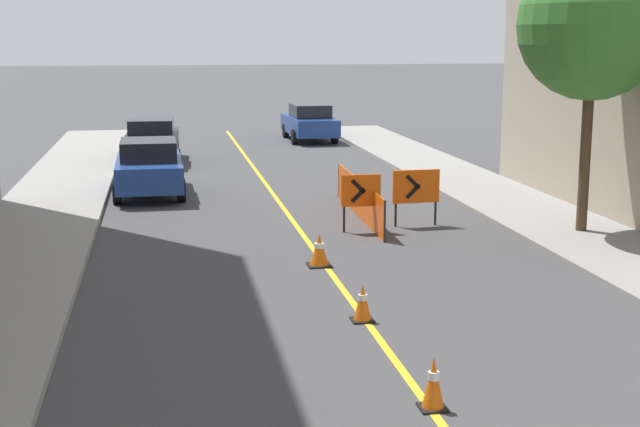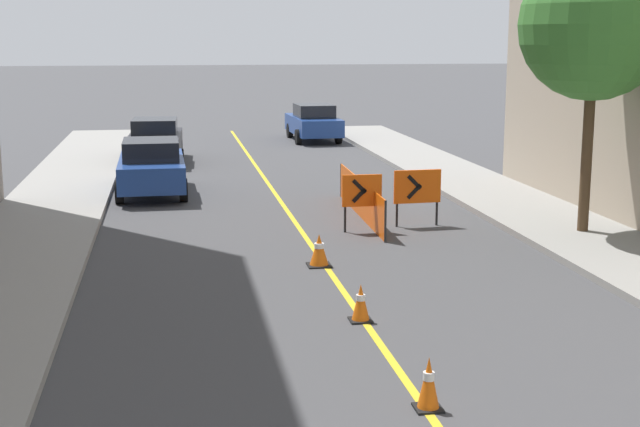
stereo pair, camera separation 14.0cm
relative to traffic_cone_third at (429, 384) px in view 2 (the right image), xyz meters
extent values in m
cube|color=gold|center=(-0.03, 10.92, -0.32)|extent=(0.12, 44.38, 0.01)
cube|color=gray|center=(-6.04, 10.92, -0.26)|extent=(2.74, 44.38, 0.14)
cube|color=gray|center=(5.98, 10.92, -0.26)|extent=(2.74, 44.38, 0.14)
cube|color=black|center=(0.00, 0.00, -0.31)|extent=(0.33, 0.33, 0.03)
cone|color=orange|center=(0.00, 0.00, 0.02)|extent=(0.27, 0.27, 0.63)
cylinder|color=white|center=(0.00, 0.00, 0.09)|extent=(0.14, 0.14, 0.10)
cube|color=black|center=(-0.08, 3.47, -0.31)|extent=(0.35, 0.35, 0.03)
cone|color=orange|center=(-0.08, 3.47, -0.01)|extent=(0.28, 0.28, 0.58)
cylinder|color=white|center=(-0.08, 3.47, 0.06)|extent=(0.15, 0.15, 0.09)
cube|color=black|center=(-0.15, 7.00, -0.31)|extent=(0.46, 0.46, 0.03)
cone|color=orange|center=(-0.15, 7.00, 0.01)|extent=(0.37, 0.37, 0.61)
cylinder|color=white|center=(-0.15, 7.00, 0.08)|extent=(0.19, 0.19, 0.10)
cube|color=#EF560C|center=(1.34, 9.94, 0.64)|extent=(0.92, 0.07, 0.74)
cube|color=black|center=(1.27, 9.90, 0.74)|extent=(0.35, 0.02, 0.35)
cube|color=black|center=(1.27, 9.90, 0.53)|extent=(0.35, 0.02, 0.35)
cylinder|color=black|center=(0.95, 9.94, -0.03)|extent=(0.06, 0.06, 0.60)
cylinder|color=black|center=(1.73, 9.94, -0.03)|extent=(0.06, 0.06, 0.60)
cube|color=#EF560C|center=(2.77, 10.34, 0.63)|extent=(1.15, 0.13, 0.79)
cube|color=black|center=(2.68, 10.29, 0.74)|extent=(0.37, 0.04, 0.37)
cube|color=black|center=(2.68, 10.29, 0.52)|extent=(0.37, 0.04, 0.37)
cylinder|color=black|center=(2.28, 10.34, -0.05)|extent=(0.06, 0.06, 0.56)
cylinder|color=black|center=(3.25, 10.34, -0.05)|extent=(0.06, 0.06, 0.56)
cube|color=#EF560C|center=(1.68, 11.67, 0.14)|extent=(0.17, 5.81, 0.93)
cylinder|color=#262626|center=(1.61, 8.77, 0.14)|extent=(0.05, 0.05, 0.93)
cylinder|color=#262626|center=(1.75, 14.58, 0.14)|extent=(0.05, 0.05, 0.93)
cube|color=navy|center=(-3.50, 15.83, 0.35)|extent=(1.85, 4.32, 0.72)
cube|color=black|center=(-3.50, 15.62, 0.99)|extent=(1.55, 1.95, 0.55)
cylinder|color=black|center=(-4.36, 17.16, -0.01)|extent=(0.23, 0.64, 0.64)
cylinder|color=black|center=(-2.65, 17.16, -0.01)|extent=(0.23, 0.64, 0.64)
cylinder|color=black|center=(-4.36, 14.50, -0.01)|extent=(0.23, 0.64, 0.64)
cylinder|color=black|center=(-2.65, 14.50, -0.01)|extent=(0.23, 0.64, 0.64)
cube|color=black|center=(-3.48, 22.55, 0.35)|extent=(1.98, 4.37, 0.72)
cube|color=black|center=(-3.48, 22.33, 0.99)|extent=(1.61, 2.00, 0.55)
cylinder|color=black|center=(-4.33, 23.88, -0.01)|extent=(0.25, 0.65, 0.64)
cylinder|color=black|center=(-2.62, 23.88, -0.01)|extent=(0.25, 0.65, 0.64)
cylinder|color=black|center=(-4.33, 21.22, -0.01)|extent=(0.25, 0.65, 0.64)
cylinder|color=black|center=(-2.62, 21.22, -0.01)|extent=(0.25, 0.65, 0.64)
cube|color=navy|center=(3.21, 28.44, 0.35)|extent=(1.95, 4.36, 0.72)
cube|color=black|center=(3.21, 28.23, 0.99)|extent=(1.60, 1.99, 0.55)
cylinder|color=black|center=(2.35, 29.78, -0.01)|extent=(0.24, 0.65, 0.64)
cylinder|color=black|center=(4.06, 29.78, -0.01)|extent=(0.24, 0.65, 0.64)
cylinder|color=black|center=(2.35, 27.11, -0.01)|extent=(0.24, 0.65, 0.64)
cylinder|color=black|center=(4.06, 27.11, -0.01)|extent=(0.24, 0.65, 0.64)
cylinder|color=#4C3823|center=(6.12, 8.58, 1.47)|extent=(0.24, 0.24, 3.31)
sphere|color=#38752D|center=(6.12, 8.58, 4.35)|extent=(3.27, 3.27, 3.27)
camera|label=1|loc=(-3.11, -9.70, 4.08)|focal=50.00mm
camera|label=2|loc=(-2.97, -9.72, 4.08)|focal=50.00mm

